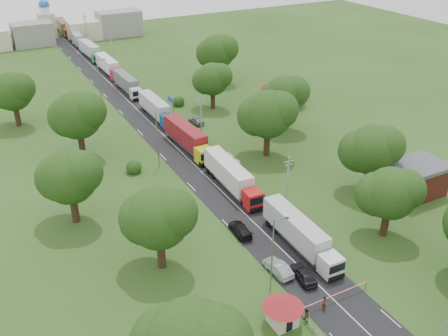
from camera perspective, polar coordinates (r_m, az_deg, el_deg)
ground at (r=76.16m, az=0.62°, el=-3.56°), size 260.00×260.00×0.00m
road at (r=92.04m, az=-5.37°, el=2.24°), size 8.00×200.00×0.04m
boom_barrier at (r=58.60m, az=11.59°, el=-14.47°), size 9.22×0.35×1.18m
guard_booth at (r=54.96m, az=6.78°, el=-15.64°), size 4.40×4.40×3.45m
info_sign at (r=105.45m, az=-6.09°, el=7.43°), size 0.12×3.10×4.10m
pole_1 at (r=71.25m, az=7.23°, el=-1.84°), size 1.60×0.24×9.00m
pole_2 at (r=92.99m, az=-2.62°, el=5.78°), size 1.60×0.24×9.00m
pole_3 at (r=117.41m, az=-8.67°, el=10.31°), size 1.60×0.24×9.00m
pole_4 at (r=143.15m, az=-12.69°, el=13.19°), size 1.60×0.24×9.00m
pole_5 at (r=169.61m, az=-15.52°, el=15.15°), size 1.60×0.24×9.00m
lamp_0 at (r=56.67m, az=5.67°, el=-9.49°), size 2.03×0.22×10.00m
lamp_1 at (r=83.72m, az=-7.54°, el=3.58°), size 2.03×0.22×10.00m
lamp_2 at (r=115.14m, az=-14.01°, el=9.90°), size 2.03×0.22×10.00m
tree_2 at (r=68.40m, az=18.41°, el=-2.71°), size 8.00×8.00×10.10m
tree_3 at (r=78.07m, az=16.49°, el=2.07°), size 8.80×8.80×11.07m
tree_4 at (r=86.44m, az=4.99°, el=6.19°), size 9.60×9.60×12.05m
tree_5 at (r=97.59m, az=6.93°, el=8.30°), size 8.80×8.80×11.07m
tree_6 at (r=108.18m, az=-1.36°, el=10.14°), size 8.00×8.00×10.10m
tree_7 at (r=124.58m, az=-0.79°, el=13.18°), size 9.60×9.60×12.05m
tree_10 at (r=59.51m, az=-7.55°, el=-5.58°), size 8.80×8.80×11.07m
tree_11 at (r=70.68m, az=-17.31°, el=-0.89°), size 8.80×8.80×11.07m
tree_12 at (r=89.33m, az=-16.45°, el=5.86°), size 9.60×9.60×12.05m
tree_13 at (r=107.31m, az=-23.08°, el=8.09°), size 8.80×8.80×11.07m
house_brick at (r=81.72m, az=21.09°, el=-1.12°), size 8.60×6.60×5.20m
house_cream at (r=112.26m, az=6.81°, el=9.04°), size 10.08×10.08×5.80m
distant_town at (r=173.68m, az=-17.47°, el=14.77°), size 52.00×8.00×8.00m
church at (r=180.23m, az=-19.62°, el=15.53°), size 5.00×5.00×12.30m
truck_0 at (r=65.69m, az=8.64°, el=-7.41°), size 2.81×14.84×4.11m
truck_1 at (r=77.71m, az=0.83°, el=-0.93°), size 3.03×15.36×4.25m
truck_2 at (r=90.74m, az=-4.18°, el=3.49°), size 3.29×15.54×4.29m
truck_3 at (r=105.18m, az=-7.77°, el=6.77°), size 2.59×14.56×4.04m
truck_4 at (r=121.62m, az=-11.00°, el=9.45°), size 2.74×14.13×3.91m
truck_5 at (r=136.22m, az=-13.07°, el=11.31°), size 2.86×14.87×4.12m
truck_6 at (r=152.28m, az=-15.00°, el=12.84°), size 3.26×15.00×4.14m
truck_7 at (r=167.71m, az=-16.43°, el=13.98°), size 3.16×14.26×3.94m
truck_8 at (r=185.01m, az=-17.87°, el=15.09°), size 2.84×15.62×4.33m
car_lane_front at (r=61.56m, az=9.06°, el=-11.90°), size 2.37×4.72×1.54m
car_lane_mid at (r=62.10m, az=6.19°, el=-11.28°), size 1.85×4.67×1.51m
car_lane_rear at (r=68.30m, az=1.88°, el=-7.03°), size 2.31×4.92×1.39m
car_verge_near at (r=86.25m, az=0.43°, el=1.07°), size 2.69×5.57×1.53m
car_verge_far at (r=102.00m, az=-3.21°, el=5.43°), size 2.13×4.31×1.42m
pedestrian_near at (r=58.06m, az=11.42°, el=-14.93°), size 0.78×0.72×1.79m
pedestrian_booth at (r=56.41m, az=9.40°, el=-16.34°), size 0.74×0.90×1.68m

